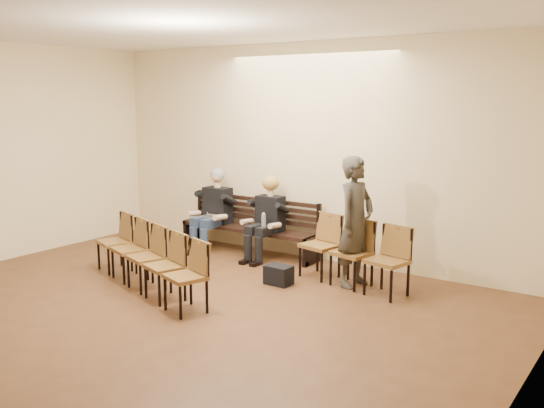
% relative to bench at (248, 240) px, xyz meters
% --- Properties ---
extents(ground, '(10.00, 10.00, 0.00)m').
position_rel_bench_xyz_m(ground, '(0.98, -4.65, -0.23)').
color(ground, brown).
rests_on(ground, ground).
extents(room_walls, '(8.02, 10.01, 3.51)m').
position_rel_bench_xyz_m(room_walls, '(0.98, -3.86, 2.31)').
color(room_walls, beige).
rests_on(room_walls, ground).
extents(bench, '(2.60, 0.90, 0.45)m').
position_rel_bench_xyz_m(bench, '(0.00, 0.00, 0.00)').
color(bench, black).
rests_on(bench, ground).
extents(seated_man, '(0.59, 0.82, 1.43)m').
position_rel_bench_xyz_m(seated_man, '(-0.65, -0.12, 0.49)').
color(seated_man, black).
rests_on(seated_man, ground).
extents(seated_woman, '(0.55, 0.76, 1.28)m').
position_rel_bench_xyz_m(seated_woman, '(0.47, -0.12, 0.42)').
color(seated_woman, black).
rests_on(seated_woman, ground).
extents(laptop, '(0.34, 0.28, 0.23)m').
position_rel_bench_xyz_m(laptop, '(-0.62, -0.27, 0.34)').
color(laptop, silver).
rests_on(laptop, bench).
extents(water_bottle, '(0.08, 0.08, 0.23)m').
position_rel_bench_xyz_m(water_bottle, '(0.56, -0.35, 0.34)').
color(water_bottle, silver).
rests_on(water_bottle, bench).
extents(bag, '(0.38, 0.27, 0.27)m').
position_rel_bench_xyz_m(bag, '(1.41, -1.18, -0.09)').
color(bag, black).
rests_on(bag, ground).
extents(passerby, '(0.60, 0.83, 2.11)m').
position_rel_bench_xyz_m(passerby, '(2.32, -0.60, 0.83)').
color(passerby, '#37332D').
rests_on(passerby, ground).
extents(chair_row_front, '(1.76, 0.85, 0.94)m').
position_rel_bench_xyz_m(chair_row_front, '(2.29, -0.65, 0.25)').
color(chair_row_front, brown).
rests_on(chair_row_front, ground).
extents(chair_row_back, '(2.73, 1.35, 0.89)m').
position_rel_bench_xyz_m(chair_row_back, '(0.02, -2.38, 0.22)').
color(chair_row_back, brown).
rests_on(chair_row_back, ground).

